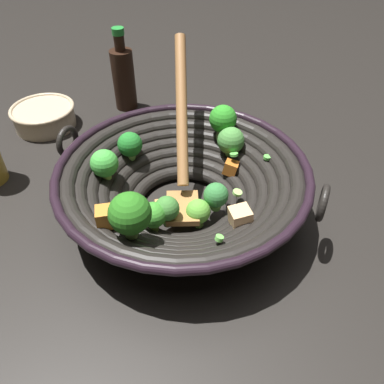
# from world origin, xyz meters

# --- Properties ---
(ground_plane) EXTENTS (4.00, 4.00, 0.00)m
(ground_plane) POSITION_xyz_m (0.00, 0.00, 0.00)
(ground_plane) COLOR black
(wok) EXTENTS (0.39, 0.42, 0.23)m
(wok) POSITION_xyz_m (-0.00, -0.00, 0.06)
(wok) COLOR black
(wok) RESTS_ON ground
(soy_sauce_bottle) EXTENTS (0.05, 0.05, 0.18)m
(soy_sauce_bottle) POSITION_xyz_m (-0.35, -0.15, 0.07)
(soy_sauce_bottle) COLOR black
(soy_sauce_bottle) RESTS_ON ground
(prep_bowl) EXTENTS (0.14, 0.14, 0.05)m
(prep_bowl) POSITION_xyz_m (-0.26, -0.31, 0.03)
(prep_bowl) COLOR tan
(prep_bowl) RESTS_ON ground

